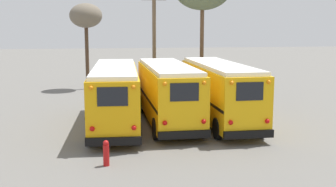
{
  "coord_description": "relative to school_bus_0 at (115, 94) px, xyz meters",
  "views": [
    {
      "loc": [
        -3.47,
        -23.21,
        5.46
      ],
      "look_at": [
        0.0,
        -0.4,
        1.72
      ],
      "focal_mm": 45.0,
      "sensor_mm": 36.0,
      "label": 1
    }
  ],
  "objects": [
    {
      "name": "utility_pole",
      "position": [
        3.19,
        8.78,
        2.56
      ],
      "size": [
        1.8,
        0.28,
        8.38
      ],
      "color": "brown",
      "rests_on": "ground"
    },
    {
      "name": "school_bus_2",
      "position": [
        5.85,
        0.12,
        0.03
      ],
      "size": [
        2.52,
        9.96,
        3.36
      ],
      "color": "#EAAA0F",
      "rests_on": "ground"
    },
    {
      "name": "bare_tree_0",
      "position": [
        -1.99,
        14.16,
        4.38
      ],
      "size": [
        2.76,
        2.76,
        7.32
      ],
      "color": "#473323",
      "rests_on": "ground"
    },
    {
      "name": "ground_plane",
      "position": [
        2.93,
        0.54,
        -1.79
      ],
      "size": [
        160.0,
        160.0,
        0.0
      ],
      "primitive_type": "plane",
      "color": "#66635E"
    },
    {
      "name": "school_bus_1",
      "position": [
        2.93,
        0.25,
        0.02
      ],
      "size": [
        2.61,
        9.48,
        3.33
      ],
      "color": "#EAAA0F",
      "rests_on": "ground"
    },
    {
      "name": "fire_hydrant",
      "position": [
        -0.55,
        -6.59,
        -1.27
      ],
      "size": [
        0.24,
        0.24,
        1.03
      ],
      "color": "#B21414",
      "rests_on": "ground"
    },
    {
      "name": "school_bus_0",
      "position": [
        0.0,
        0.0,
        0.0
      ],
      "size": [
        2.88,
        10.22,
        3.3
      ],
      "color": "#E5A00C",
      "rests_on": "ground"
    }
  ]
}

